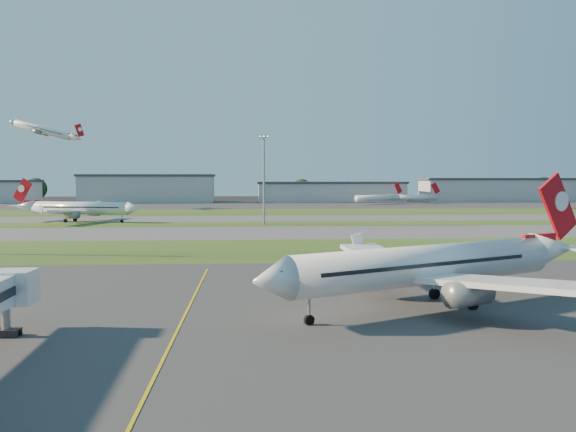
{
  "coord_description": "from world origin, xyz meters",
  "views": [
    {
      "loc": [
        11.82,
        -53.58,
        13.82
      ],
      "look_at": [
        17.92,
        43.72,
        7.0
      ],
      "focal_mm": 35.0,
      "sensor_mm": 36.0,
      "label": 1
    }
  ],
  "objects": [
    {
      "name": "apron_near",
      "position": [
        0.0,
        0.0,
        0.01
      ],
      "size": [
        300.0,
        70.0,
        0.01
      ],
      "primitive_type": "cube",
      "color": "#333335",
      "rests_on": "ground"
    },
    {
      "name": "hangar_west",
      "position": [
        -45.0,
        255.0,
        7.64
      ],
      "size": [
        71.4,
        23.0,
        15.2
      ],
      "color": "#999BA0",
      "rests_on": "ground"
    },
    {
      "name": "apron_far",
      "position": [
        0.0,
        225.0,
        0.01
      ],
      "size": [
        400.0,
        80.0,
        0.01
      ],
      "primitive_type": "cube",
      "color": "#333335",
      "rests_on": "ground"
    },
    {
      "name": "grass_strip_c",
      "position": [
        0.0,
        165.0,
        0.01
      ],
      "size": [
        300.0,
        40.0,
        0.01
      ],
      "primitive_type": "cube",
      "color": "#284416",
      "rests_on": "ground"
    },
    {
      "name": "light_mast_centre",
      "position": [
        15.0,
        108.0,
        14.81
      ],
      "size": [
        3.2,
        0.7,
        25.8
      ],
      "color": "gray",
      "rests_on": "ground"
    },
    {
      "name": "airliner_taxiing",
      "position": [
        -40.98,
        120.85,
        4.2
      ],
      "size": [
        37.73,
        31.62,
        11.97
      ],
      "rotation": [
        0.0,
        0.0,
        2.9
      ],
      "color": "white",
      "rests_on": "ground"
    },
    {
      "name": "tree_mid_west",
      "position": [
        -20.0,
        266.0,
        5.84
      ],
      "size": [
        9.9,
        9.9,
        10.8
      ],
      "color": "black",
      "rests_on": "ground"
    },
    {
      "name": "tree_east",
      "position": [
        115.0,
        267.0,
        6.16
      ],
      "size": [
        10.45,
        10.45,
        11.4
      ],
      "color": "black",
      "rests_on": "ground"
    },
    {
      "name": "yellow_line",
      "position": [
        5.0,
        0.0,
        0.0
      ],
      "size": [
        0.25,
        60.0,
        0.02
      ],
      "primitive_type": "cube",
      "color": "gold",
      "rests_on": "ground"
    },
    {
      "name": "ground",
      "position": [
        0.0,
        0.0,
        0.0
      ],
      "size": [
        700.0,
        700.0,
        0.0
      ],
      "primitive_type": "plane",
      "color": "black",
      "rests_on": "ground"
    },
    {
      "name": "grass_strip_b",
      "position": [
        0.0,
        110.0,
        0.01
      ],
      "size": [
        300.0,
        18.0,
        0.01
      ],
      "primitive_type": "cube",
      "color": "#284416",
      "rests_on": "ground"
    },
    {
      "name": "grass_strip_a",
      "position": [
        0.0,
        52.0,
        0.01
      ],
      "size": [
        300.0,
        34.0,
        0.01
      ],
      "primitive_type": "cube",
      "color": "#284416",
      "rests_on": "ground"
    },
    {
      "name": "hangar_far_east",
      "position": [
        155.0,
        255.0,
        6.64
      ],
      "size": [
        96.9,
        23.0,
        13.2
      ],
      "color": "#999BA0",
      "rests_on": "ground"
    },
    {
      "name": "taxiway_b",
      "position": [
        0.0,
        132.0,
        0.01
      ],
      "size": [
        300.0,
        26.0,
        0.01
      ],
      "primitive_type": "cube",
      "color": "#515154",
      "rests_on": "ground"
    },
    {
      "name": "taxiway_a",
      "position": [
        0.0,
        85.0,
        0.01
      ],
      "size": [
        300.0,
        32.0,
        0.01
      ],
      "primitive_type": "cube",
      "color": "#515154",
      "rests_on": "ground"
    },
    {
      "name": "tree_mid_east",
      "position": [
        40.0,
        269.0,
        6.81
      ],
      "size": [
        11.55,
        11.55,
        12.6
      ],
      "color": "black",
      "rests_on": "ground"
    },
    {
      "name": "airliner_departing",
      "position": [
        -79.71,
        200.05,
        34.18
      ],
      "size": [
        29.65,
        25.14,
        9.25
      ],
      "rotation": [
        0.0,
        0.0,
        0.04
      ],
      "color": "white"
    },
    {
      "name": "mini_jet_far",
      "position": [
        93.04,
        229.63,
        3.28
      ],
      "size": [
        28.64,
        4.39,
        9.48
      ],
      "rotation": [
        0.0,
        0.0,
        0.05
      ],
      "color": "white",
      "rests_on": "ground"
    },
    {
      "name": "tree_west",
      "position": [
        -110.0,
        270.0,
        7.14
      ],
      "size": [
        12.1,
        12.1,
        13.2
      ],
      "color": "black",
      "rests_on": "ground"
    },
    {
      "name": "airliner_parked",
      "position": [
        30.31,
        3.76,
        4.48
      ],
      "size": [
        38.04,
        32.43,
        12.75
      ],
      "rotation": [
        0.0,
        0.0,
        0.43
      ],
      "color": "white",
      "rests_on": "ground"
    },
    {
      "name": "mini_jet_near",
      "position": [
        74.44,
        223.93,
        3.28
      ],
      "size": [
        26.73,
        13.72,
        9.48
      ],
      "rotation": [
        0.0,
        0.0,
        0.43
      ],
      "color": "white",
      "rests_on": "ground"
    },
    {
      "name": "tree_far_east",
      "position": [
        185.0,
        271.0,
        7.46
      ],
      "size": [
        12.65,
        12.65,
        13.8
      ],
      "color": "black",
      "rests_on": "ground"
    },
    {
      "name": "hangar_east",
      "position": [
        55.0,
        255.0,
        5.64
      ],
      "size": [
        81.6,
        23.0,
        11.2
      ],
      "color": "#999BA0",
      "rests_on": "ground"
    }
  ]
}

